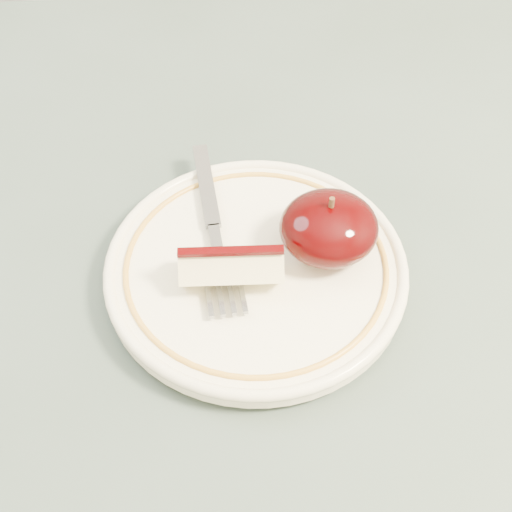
{
  "coord_description": "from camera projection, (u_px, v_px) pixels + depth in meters",
  "views": [
    {
      "loc": [
        -0.03,
        -0.29,
        1.17
      ],
      "look_at": [
        -0.0,
        0.04,
        0.78
      ],
      "focal_mm": 50.0,
      "sensor_mm": 36.0,
      "label": 1
    }
  ],
  "objects": [
    {
      "name": "plate",
      "position": [
        256.0,
        268.0,
        0.53
      ],
      "size": [
        0.22,
        0.22,
        0.02
      ],
      "color": "white",
      "rests_on": "table"
    },
    {
      "name": "apple_wedge",
      "position": [
        231.0,
        267.0,
        0.5
      ],
      "size": [
        0.07,
        0.03,
        0.04
      ],
      "rotation": [
        0.0,
        0.0,
        -0.04
      ],
      "color": "beige",
      "rests_on": "plate"
    },
    {
      "name": "fork",
      "position": [
        214.0,
        228.0,
        0.54
      ],
      "size": [
        0.04,
        0.18,
        0.0
      ],
      "rotation": [
        0.0,
        0.0,
        1.66
      ],
      "color": "gray",
      "rests_on": "plate"
    },
    {
      "name": "apple_half",
      "position": [
        329.0,
        228.0,
        0.51
      ],
      "size": [
        0.07,
        0.07,
        0.05
      ],
      "color": "black",
      "rests_on": "plate"
    },
    {
      "name": "table",
      "position": [
        262.0,
        386.0,
        0.58
      ],
      "size": [
        0.9,
        0.9,
        0.75
      ],
      "color": "brown",
      "rests_on": "ground"
    }
  ]
}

